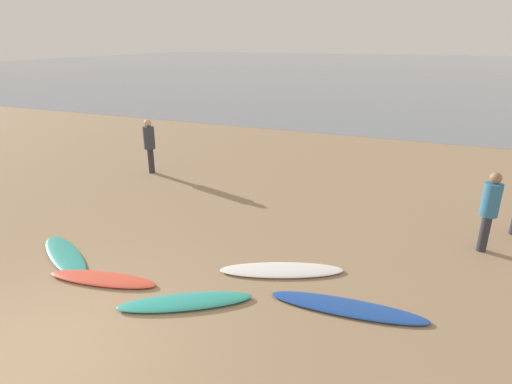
# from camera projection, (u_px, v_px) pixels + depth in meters

# --- Properties ---
(ground_plane) EXTENTS (120.00, 120.00, 0.20)m
(ground_plane) POSITION_uv_depth(u_px,v_px,m) (279.00, 167.00, 14.31)
(ground_plane) COLOR #997C5B
(ground_plane) RESTS_ON ground
(ocean_water) EXTENTS (140.00, 100.00, 0.01)m
(ocean_water) POSITION_uv_depth(u_px,v_px,m) (404.00, 67.00, 62.15)
(ocean_water) COLOR slate
(ocean_water) RESTS_ON ground
(surfboard_0) EXTENTS (2.06, 1.48, 0.07)m
(surfboard_0) POSITION_uv_depth(u_px,v_px,m) (65.00, 255.00, 8.20)
(surfboard_0) COLOR teal
(surfboard_0) RESTS_ON ground
(surfboard_1) EXTENTS (2.09, 0.83, 0.08)m
(surfboard_1) POSITION_uv_depth(u_px,v_px,m) (103.00, 279.00, 7.40)
(surfboard_1) COLOR #D84C38
(surfboard_1) RESTS_ON ground
(surfboard_2) EXTENTS (2.10, 1.54, 0.09)m
(surfboard_2) POSITION_uv_depth(u_px,v_px,m) (186.00, 302.00, 6.75)
(surfboard_2) COLOR teal
(surfboard_2) RESTS_ON ground
(surfboard_3) EXTENTS (2.32, 1.40, 0.07)m
(surfboard_3) POSITION_uv_depth(u_px,v_px,m) (282.00, 270.00, 7.69)
(surfboard_3) COLOR white
(surfboard_3) RESTS_ON ground
(surfboard_4) EXTENTS (2.53, 0.70, 0.07)m
(surfboard_4) POSITION_uv_depth(u_px,v_px,m) (347.00, 307.00, 6.63)
(surfboard_4) COLOR #1E479E
(surfboard_4) RESTS_ON ground
(person_1) EXTENTS (0.33, 0.33, 1.66)m
(person_1) POSITION_uv_depth(u_px,v_px,m) (490.00, 206.00, 8.14)
(person_1) COLOR #2D2D38
(person_1) RESTS_ON ground
(person_2) EXTENTS (0.34, 0.34, 1.71)m
(person_2) POSITION_uv_depth(u_px,v_px,m) (149.00, 142.00, 13.01)
(person_2) COLOR #2D2D38
(person_2) RESTS_ON ground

